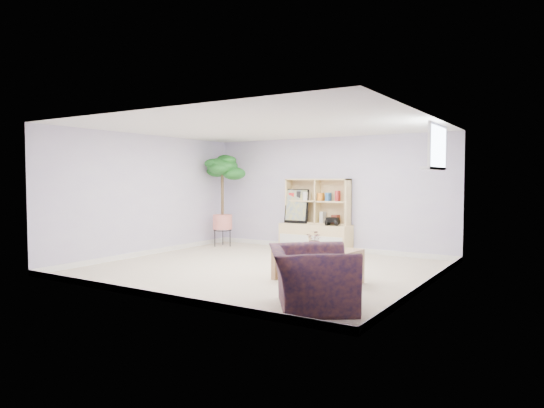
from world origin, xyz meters
The scene contains 14 objects.
floor centered at (0.00, 0.00, 0.00)m, with size 5.50×5.00×0.01m, color beige.
ceiling centered at (0.00, 0.00, 2.40)m, with size 5.50×5.00×0.01m, color white.
walls centered at (0.00, 0.00, 1.20)m, with size 5.51×5.01×2.40m.
baseboard centered at (0.00, 0.00, 0.05)m, with size 5.50×5.00×0.10m, color white, non-canonical shape.
window centered at (2.73, 0.60, 2.00)m, with size 0.10×0.98×0.68m, color white, non-canonical shape.
window_sill centered at (2.67, 0.60, 1.68)m, with size 0.14×1.00×0.04m, color white.
storage_unit centered at (-0.14, 2.24, 0.76)m, with size 1.53×0.52×1.53m, color #D7B968, non-canonical shape.
poster centered at (-0.58, 2.21, 0.94)m, with size 0.53×0.12×0.73m, color yellow, non-canonical shape.
toy_truck centered at (0.30, 2.14, 0.67)m, with size 0.35×0.24×0.19m, color black, non-canonical shape.
coffee_table centered at (1.26, -0.43, 0.25)m, with size 1.22×0.67×0.50m, color #927049, non-canonical shape.
table_plant centered at (1.26, -0.52, 0.64)m, with size 0.25×0.21×0.27m, color #166F24.
floor_tree centered at (-2.28, 1.82, 1.04)m, with size 0.77×0.77×2.08m, color #18491A, non-canonical shape.
armchair centered at (1.87, -1.79, 0.41)m, with size 1.10×0.96×0.82m, color #13133C.
sill_plant centered at (2.67, 0.71, 1.81)m, with size 0.13×0.10×0.23m, color #18491A.
Camera 1 is at (4.49, -6.83, 1.53)m, focal length 32.00 mm.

